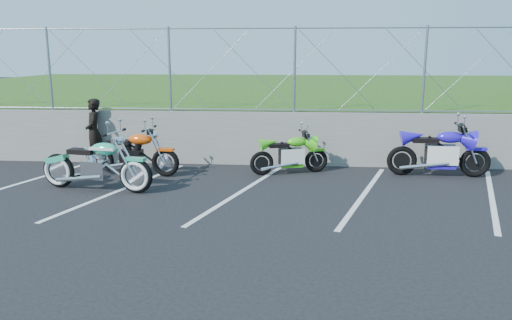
# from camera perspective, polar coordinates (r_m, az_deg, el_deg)

# --- Properties ---
(ground) EXTENTS (90.00, 90.00, 0.00)m
(ground) POSITION_cam_1_polar(r_m,az_deg,el_deg) (8.96, -2.33, -5.36)
(ground) COLOR black
(ground) RESTS_ON ground
(retaining_wall) EXTENTS (30.00, 0.22, 1.30)m
(retaining_wall) POSITION_cam_1_polar(r_m,az_deg,el_deg) (12.19, -0.40, 2.53)
(retaining_wall) COLOR slate
(retaining_wall) RESTS_ON ground
(grass_field) EXTENTS (30.00, 20.00, 1.30)m
(grass_field) POSITION_cam_1_polar(r_m,az_deg,el_deg) (22.09, 1.85, 6.89)
(grass_field) COLOR #234913
(grass_field) RESTS_ON ground
(chain_link_fence) EXTENTS (28.00, 0.03, 2.00)m
(chain_link_fence) POSITION_cam_1_polar(r_m,az_deg,el_deg) (12.03, -0.41, 10.30)
(chain_link_fence) COLOR gray
(chain_link_fence) RESTS_ON retaining_wall
(parking_lines) EXTENTS (18.29, 4.31, 0.01)m
(parking_lines) POSITION_cam_1_polar(r_m,az_deg,el_deg) (9.85, 5.33, -3.74)
(parking_lines) COLOR silver
(parking_lines) RESTS_ON ground
(cruiser_turquoise) EXTENTS (2.41, 0.76, 1.20)m
(cruiser_turquoise) POSITION_cam_1_polar(r_m,az_deg,el_deg) (10.37, -17.66, -0.73)
(cruiser_turquoise) COLOR black
(cruiser_turquoise) RESTS_ON ground
(naked_orange) EXTENTS (2.17, 0.74, 1.08)m
(naked_orange) POSITION_cam_1_polar(r_m,az_deg,el_deg) (11.43, -13.82, 0.56)
(naked_orange) COLOR black
(naked_orange) RESTS_ON ground
(sportbike_green) EXTENTS (1.78, 0.74, 0.95)m
(sportbike_green) POSITION_cam_1_polar(r_m,az_deg,el_deg) (11.30, 3.97, 0.48)
(sportbike_green) COLOR black
(sportbike_green) RESTS_ON ground
(sportbike_blue) EXTENTS (2.23, 0.80, 1.16)m
(sportbike_blue) POSITION_cam_1_polar(r_m,az_deg,el_deg) (11.74, 20.30, 0.62)
(sportbike_blue) COLOR black
(sportbike_blue) RESTS_ON ground
(person_standing) EXTENTS (0.57, 0.69, 1.61)m
(person_standing) POSITION_cam_1_polar(r_m,az_deg,el_deg) (12.80, -18.05, 3.09)
(person_standing) COLOR black
(person_standing) RESTS_ON ground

